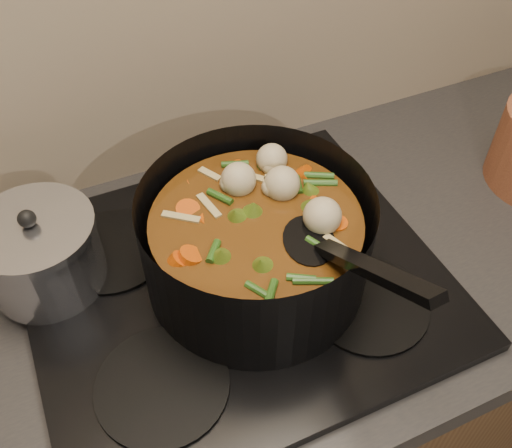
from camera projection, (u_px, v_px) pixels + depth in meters
name	position (u px, v px, depth m)	size (l,w,h in m)	color
counter	(241.00, 413.00, 1.23)	(2.64, 0.64, 0.91)	brown
stovetop	(235.00, 280.00, 0.89)	(0.62, 0.54, 0.03)	black
stockpot	(256.00, 243.00, 0.83)	(0.37, 0.46, 0.24)	black
saucepan	(41.00, 253.00, 0.84)	(0.18, 0.18, 0.15)	silver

